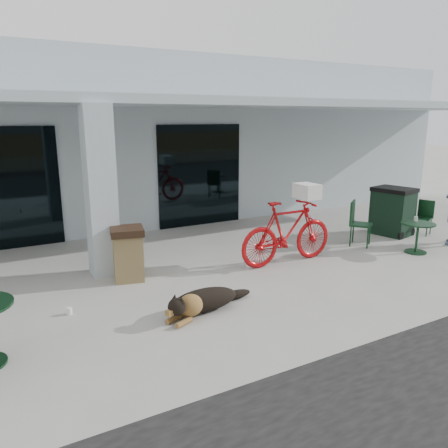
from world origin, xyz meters
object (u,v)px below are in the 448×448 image
bicycle (287,232)px  wheeled_bin (392,211)px  trash_receptacle (128,254)px  cafe_chair_far_b (423,218)px  cafe_chair_far_a (361,224)px  cafe_table_far (417,238)px  dog (205,299)px

bicycle → wheeled_bin: bearing=-81.7°
bicycle → trash_receptacle: (-3.07, 0.64, -0.16)m
cafe_chair_far_b → wheeled_bin: bearing=-140.3°
cafe_chair_far_a → trash_receptacle: bearing=138.8°
cafe_chair_far_b → bicycle: bearing=-108.4°
bicycle → wheeled_bin: size_ratio=1.81×
cafe_table_far → trash_receptacle: size_ratio=0.73×
bicycle → cafe_chair_far_a: size_ratio=2.09×
cafe_table_far → cafe_chair_far_a: cafe_chair_far_a is taller
bicycle → cafe_chair_far_b: size_ratio=2.51×
dog → cafe_table_far: 5.39m
dog → trash_receptacle: (-0.60, 1.88, 0.28)m
dog → cafe_chair_far_a: size_ratio=1.21×
trash_receptacle → bicycle: bearing=-11.8°
dog → cafe_chair_far_a: (4.71, 1.43, 0.31)m
cafe_table_far → wheeled_bin: bearing=60.0°
dog → cafe_table_far: (5.37, 0.44, 0.13)m
dog → wheeled_bin: 6.42m
cafe_table_far → cafe_chair_far_b: bearing=33.3°
cafe_table_far → cafe_chair_far_a: 1.21m
cafe_chair_far_a → wheeled_bin: wheeled_bin is taller
dog → cafe_chair_far_a: 4.93m
dog → cafe_chair_far_b: cafe_chair_far_b is taller
cafe_chair_far_b → trash_receptacle: size_ratio=0.88×
cafe_chair_far_a → cafe_chair_far_b: size_ratio=1.20×
cafe_chair_far_b → wheeled_bin: wheeled_bin is taller
wheeled_bin → cafe_chair_far_a: bearing=-177.9°
bicycle → cafe_table_far: bearing=-105.6°
cafe_chair_far_a → cafe_table_far: bearing=-92.5°
cafe_table_far → bicycle: bearing=164.5°
dog → wheeled_bin: (6.15, 1.78, 0.39)m
bicycle → trash_receptacle: bearing=78.1°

